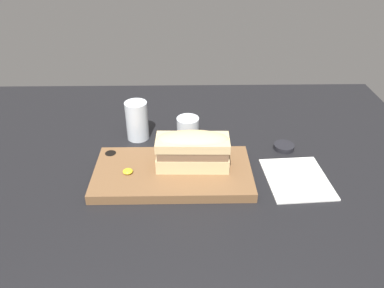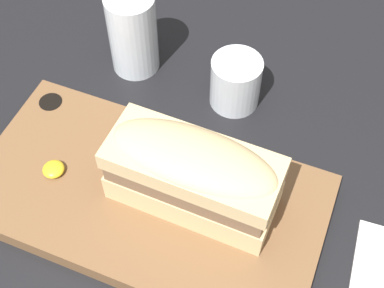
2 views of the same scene
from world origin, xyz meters
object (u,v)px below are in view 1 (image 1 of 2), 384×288
at_px(serving_board, 173,173).
at_px(napkin, 297,179).
at_px(sandwich, 193,149).
at_px(condiment_dish, 284,147).
at_px(wine_glass, 188,130).
at_px(water_glass, 137,123).

bearing_deg(serving_board, napkin, -2.97).
distance_m(sandwich, condiment_dish, 0.30).
xyz_separation_m(serving_board, napkin, (0.32, -0.02, -0.01)).
height_order(sandwich, condiment_dish, sandwich).
xyz_separation_m(sandwich, wine_glass, (-0.01, 0.17, -0.04)).
xyz_separation_m(wine_glass, napkin, (0.27, -0.20, -0.03)).
bearing_deg(sandwich, condiment_dish, 23.46).
bearing_deg(napkin, wine_glass, 143.68).
xyz_separation_m(sandwich, condiment_dish, (0.26, 0.11, -0.07)).
height_order(serving_board, napkin, serving_board).
bearing_deg(sandwich, wine_glass, 93.51).
bearing_deg(water_glass, condiment_dish, -9.29).
bearing_deg(condiment_dish, wine_glass, 167.97).
xyz_separation_m(serving_board, sandwich, (0.05, 0.01, 0.06)).
relative_size(serving_board, water_glass, 3.44).
bearing_deg(sandwich, serving_board, -165.75).
bearing_deg(sandwich, water_glass, 130.96).
relative_size(water_glass, napkin, 0.61).
xyz_separation_m(serving_board, condiment_dish, (0.31, 0.13, -0.01)).
relative_size(water_glass, condiment_dish, 2.01).
height_order(water_glass, condiment_dish, water_glass).
distance_m(sandwich, wine_glass, 0.18).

